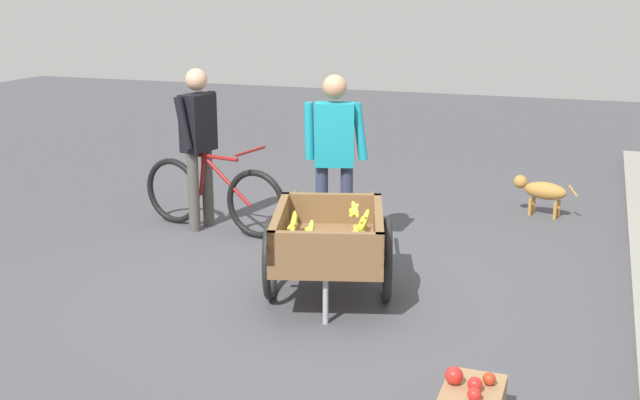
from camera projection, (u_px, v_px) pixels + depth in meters
The scene contains 7 objects.
ground_plane at pixel (315, 290), 6.26m from camera, with size 24.00×24.00×0.00m, color #47474C.
fruit_cart at pixel (329, 244), 5.98m from camera, with size 1.80×1.19×0.73m.
vendor_person at pixel (334, 148), 6.96m from camera, with size 0.29×0.54×1.58m.
bicycle at pixel (213, 195), 7.71m from camera, with size 0.49×1.64×0.85m.
cyclist_person at pixel (198, 135), 7.63m from camera, with size 0.51×0.26×1.56m.
dog at pixel (542, 190), 8.22m from camera, with size 0.29×0.66×0.40m.
plastic_bucket at pixel (346, 220), 7.73m from camera, with size 0.24×0.24×0.23m, color #1966B2.
Camera 1 is at (5.51, 1.99, 2.31)m, focal length 44.88 mm.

